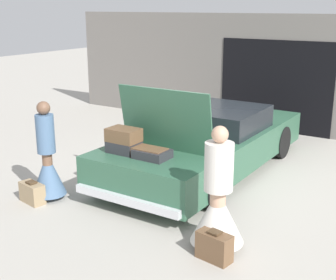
% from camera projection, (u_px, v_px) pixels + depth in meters
% --- Properties ---
extents(ground_plane, '(40.00, 40.00, 0.00)m').
position_uv_depth(ground_plane, '(206.00, 170.00, 8.79)').
color(ground_plane, '#ADA89E').
extents(garage_wall_back, '(12.00, 0.14, 2.80)m').
position_uv_depth(garage_wall_back, '(277.00, 74.00, 11.22)').
color(garage_wall_back, slate).
rests_on(garage_wall_back, ground_plane).
extents(car, '(1.98, 4.93, 1.76)m').
position_uv_depth(car, '(207.00, 142.00, 8.63)').
color(car, '#336047').
rests_on(car, ground_plane).
extents(person_left, '(0.54, 0.54, 1.58)m').
position_uv_depth(person_left, '(48.00, 165.00, 7.35)').
color(person_left, brown).
rests_on(person_left, ground_plane).
extents(person_right, '(0.69, 0.69, 1.60)m').
position_uv_depth(person_right, '(218.00, 206.00, 5.86)').
color(person_right, tan).
rests_on(person_right, ground_plane).
extents(suitcase_beside_left_person, '(0.47, 0.29, 0.35)m').
position_uv_depth(suitcase_beside_left_person, '(32.00, 193.00, 7.30)').
color(suitcase_beside_left_person, '#9E8460').
rests_on(suitcase_beside_left_person, ground_plane).
extents(suitcase_beside_right_person, '(0.46, 0.28, 0.38)m').
position_uv_depth(suitcase_beside_right_person, '(214.00, 246.00, 5.64)').
color(suitcase_beside_right_person, brown).
rests_on(suitcase_beside_right_person, ground_plane).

